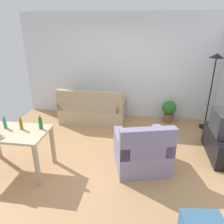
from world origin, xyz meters
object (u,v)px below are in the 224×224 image
torchiere_lamp (214,71)px  armchair (142,152)px  tv_stand (221,145)px  bottle_green (41,123)px  potted_plant (169,110)px  couch (93,110)px  desk (12,137)px  bottle_tall (5,123)px  bottle_amber (21,124)px

torchiere_lamp → armchair: bearing=-128.2°
torchiere_lamp → armchair: 2.65m
tv_stand → torchiere_lamp: torchiere_lamp is taller
bottle_green → potted_plant: bearing=45.3°
couch → potted_plant: couch is taller
desk → bottle_green: 0.53m
bottle_tall → bottle_green: size_ratio=0.91×
potted_plant → bottle_tall: bearing=-140.5°
couch → bottle_amber: bottle_amber is taller
tv_stand → bottle_amber: bottle_amber is taller
armchair → bottle_green: bearing=-7.8°
bottle_amber → couch: bearing=71.9°
desk → armchair: 2.24m
desk → bottle_tall: (-0.16, 0.10, 0.20)m
couch → desk: couch is taller
desk → bottle_amber: bottle_amber is taller
tv_stand → armchair: (-1.49, -0.64, 0.08)m
bottle_amber → desk: bearing=-143.7°
tv_stand → potted_plant: (-0.88, 1.48, 0.09)m
potted_plant → bottle_tall: 3.86m
couch → tv_stand: size_ratio=1.50×
tv_stand → bottle_tall: bottle_tall is taller
potted_plant → bottle_green: bottle_green is taller
desk → potted_plant: bearing=41.4°
potted_plant → bottle_amber: bearing=-137.6°
desk → bottle_amber: 0.27m
torchiere_lamp → potted_plant: torchiere_lamp is taller
tv_stand → bottle_amber: bearing=105.0°
couch → bottle_amber: bearing=71.9°
couch → bottle_amber: (-0.69, -2.11, 0.54)m
bottle_green → bottle_tall: bearing=-173.4°
tv_stand → potted_plant: size_ratio=1.93×
torchiere_lamp → potted_plant: (-0.88, 0.22, -1.08)m
desk → bottle_green: bearing=19.7°
couch → bottle_green: bearing=79.7°
tv_stand → torchiere_lamp: size_ratio=0.61×
armchair → bottle_tall: bottle_tall is taller
torchiere_lamp → bottle_amber: 4.20m
couch → bottle_tall: (-0.99, -2.12, 0.55)m
torchiere_lamp → bottle_green: 3.90m
desk → bottle_tall: size_ratio=5.53×
bottle_tall → tv_stand: bearing=13.9°
tv_stand → desk: bearing=105.9°
tv_stand → desk: 3.84m
couch → bottle_green: 2.15m
bottle_tall → couch: bearing=65.0°
bottle_tall → torchiere_lamp: bearing=30.0°
desk → potted_plant: (2.79, 2.53, -0.32)m
torchiere_lamp → couch: bearing=-178.2°
couch → desk: (-0.83, -2.22, 0.34)m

